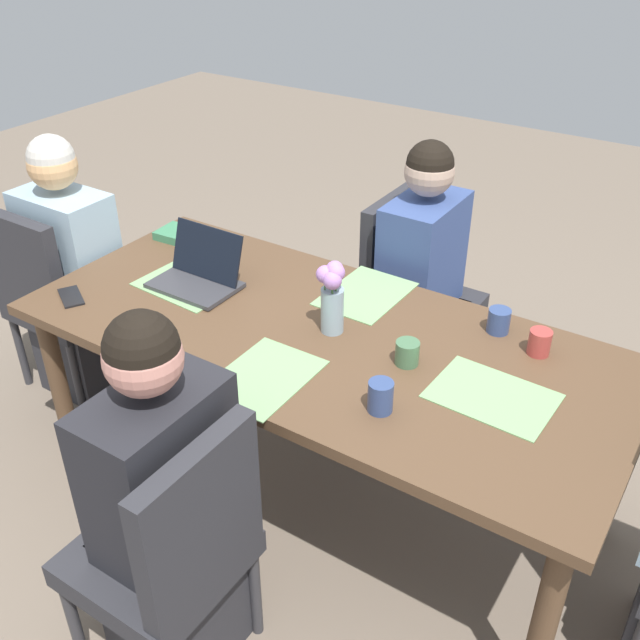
{
  "coord_description": "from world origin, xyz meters",
  "views": [
    {
      "loc": [
        1.13,
        -1.73,
        2.08
      ],
      "look_at": [
        0.0,
        0.0,
        0.78
      ],
      "focal_mm": 40.57,
      "sensor_mm": 36.0,
      "label": 1
    }
  ],
  "objects_px": {
    "chair_far_left_far": "(410,287)",
    "coffee_mug_centre_right": "(407,353)",
    "phone_black": "(71,297)",
    "person_head_left_right_near": "(77,284)",
    "chair_near_left_mid": "(174,548)",
    "person_near_left_mid": "(168,515)",
    "coffee_mug_near_left": "(380,396)",
    "person_far_left_far": "(419,292)",
    "laptop_head_left_right_near": "(199,275)",
    "flower_vase": "(332,292)",
    "dining_table": "(320,350)",
    "chair_head_left_right_near": "(55,293)",
    "coffee_mug_near_right": "(540,342)",
    "coffee_mug_centre_left": "(499,321)",
    "book_red_cover": "(181,235)"
  },
  "relations": [
    {
      "from": "chair_far_left_far",
      "to": "flower_vase",
      "type": "bearing_deg",
      "value": -83.28
    },
    {
      "from": "coffee_mug_near_right",
      "to": "coffee_mug_centre_right",
      "type": "height_order",
      "value": "coffee_mug_near_right"
    },
    {
      "from": "person_near_left_mid",
      "to": "phone_black",
      "type": "distance_m",
      "value": 1.02
    },
    {
      "from": "coffee_mug_centre_left",
      "to": "chair_far_left_far",
      "type": "bearing_deg",
      "value": 139.21
    },
    {
      "from": "chair_head_left_right_near",
      "to": "phone_black",
      "type": "height_order",
      "value": "chair_head_left_right_near"
    },
    {
      "from": "flower_vase",
      "to": "person_far_left_far",
      "type": "bearing_deg",
      "value": 91.52
    },
    {
      "from": "book_red_cover",
      "to": "dining_table",
      "type": "bearing_deg",
      "value": -21.9
    },
    {
      "from": "chair_near_left_mid",
      "to": "laptop_head_left_right_near",
      "type": "distance_m",
      "value": 1.09
    },
    {
      "from": "coffee_mug_near_left",
      "to": "book_red_cover",
      "type": "xyz_separation_m",
      "value": [
        -1.27,
        0.54,
        -0.03
      ]
    },
    {
      "from": "chair_head_left_right_near",
      "to": "coffee_mug_near_right",
      "type": "relative_size",
      "value": 10.48
    },
    {
      "from": "dining_table",
      "to": "coffee_mug_near_right",
      "type": "relative_size",
      "value": 24.59
    },
    {
      "from": "flower_vase",
      "to": "coffee_mug_centre_left",
      "type": "distance_m",
      "value": 0.58
    },
    {
      "from": "coffee_mug_centre_left",
      "to": "dining_table",
      "type": "bearing_deg",
      "value": -146.15
    },
    {
      "from": "coffee_mug_near_left",
      "to": "book_red_cover",
      "type": "bearing_deg",
      "value": 156.86
    },
    {
      "from": "phone_black",
      "to": "person_head_left_right_near",
      "type": "bearing_deg",
      "value": -9.49
    },
    {
      "from": "chair_far_left_far",
      "to": "person_near_left_mid",
      "type": "bearing_deg",
      "value": -88.1
    },
    {
      "from": "flower_vase",
      "to": "phone_black",
      "type": "relative_size",
      "value": 1.76
    },
    {
      "from": "coffee_mug_centre_right",
      "to": "chair_near_left_mid",
      "type": "bearing_deg",
      "value": -108.08
    },
    {
      "from": "chair_near_left_mid",
      "to": "flower_vase",
      "type": "distance_m",
      "value": 0.94
    },
    {
      "from": "flower_vase",
      "to": "person_head_left_right_near",
      "type": "bearing_deg",
      "value": -178.99
    },
    {
      "from": "chair_far_left_far",
      "to": "coffee_mug_centre_right",
      "type": "bearing_deg",
      "value": -64.56
    },
    {
      "from": "chair_near_left_mid",
      "to": "flower_vase",
      "type": "height_order",
      "value": "flower_vase"
    },
    {
      "from": "coffee_mug_near_left",
      "to": "coffee_mug_centre_right",
      "type": "xyz_separation_m",
      "value": [
        -0.04,
        0.25,
        -0.01
      ]
    },
    {
      "from": "flower_vase",
      "to": "coffee_mug_near_left",
      "type": "height_order",
      "value": "flower_vase"
    },
    {
      "from": "person_head_left_right_near",
      "to": "chair_head_left_right_near",
      "type": "bearing_deg",
      "value": -128.76
    },
    {
      "from": "flower_vase",
      "to": "dining_table",
      "type": "bearing_deg",
      "value": -135.58
    },
    {
      "from": "coffee_mug_centre_right",
      "to": "flower_vase",
      "type": "bearing_deg",
      "value": 173.95
    },
    {
      "from": "chair_far_left_far",
      "to": "laptop_head_left_right_near",
      "type": "height_order",
      "value": "laptop_head_left_right_near"
    },
    {
      "from": "chair_far_left_far",
      "to": "phone_black",
      "type": "relative_size",
      "value": 6.0
    },
    {
      "from": "chair_near_left_mid",
      "to": "chair_far_left_far",
      "type": "relative_size",
      "value": 1.0
    },
    {
      "from": "laptop_head_left_right_near",
      "to": "coffee_mug_near_left",
      "type": "height_order",
      "value": "laptop_head_left_right_near"
    },
    {
      "from": "person_head_left_right_near",
      "to": "book_red_cover",
      "type": "relative_size",
      "value": 5.97
    },
    {
      "from": "chair_near_left_mid",
      "to": "coffee_mug_centre_right",
      "type": "height_order",
      "value": "chair_near_left_mid"
    },
    {
      "from": "person_far_left_far",
      "to": "dining_table",
      "type": "bearing_deg",
      "value": -90.72
    },
    {
      "from": "dining_table",
      "to": "flower_vase",
      "type": "xyz_separation_m",
      "value": [
        0.03,
        0.03,
        0.23
      ]
    },
    {
      "from": "chair_far_left_far",
      "to": "coffee_mug_centre_right",
      "type": "relative_size",
      "value": 11.21
    },
    {
      "from": "chair_far_left_far",
      "to": "laptop_head_left_right_near",
      "type": "relative_size",
      "value": 2.81
    },
    {
      "from": "dining_table",
      "to": "person_near_left_mid",
      "type": "relative_size",
      "value": 1.77
    },
    {
      "from": "person_near_left_mid",
      "to": "coffee_mug_near_left",
      "type": "xyz_separation_m",
      "value": [
        0.39,
        0.51,
        0.25
      ]
    },
    {
      "from": "person_far_left_far",
      "to": "laptop_head_left_right_near",
      "type": "height_order",
      "value": "person_far_left_far"
    },
    {
      "from": "dining_table",
      "to": "coffee_mug_near_right",
      "type": "height_order",
      "value": "coffee_mug_near_right"
    },
    {
      "from": "chair_near_left_mid",
      "to": "person_far_left_far",
      "type": "distance_m",
      "value": 1.6
    },
    {
      "from": "person_near_left_mid",
      "to": "coffee_mug_near_left",
      "type": "height_order",
      "value": "person_near_left_mid"
    },
    {
      "from": "chair_head_left_right_near",
      "to": "person_head_left_right_near",
      "type": "relative_size",
      "value": 0.75
    },
    {
      "from": "dining_table",
      "to": "laptop_head_left_right_near",
      "type": "xyz_separation_m",
      "value": [
        -0.57,
        0.03,
        0.12
      ]
    },
    {
      "from": "dining_table",
      "to": "coffee_mug_centre_left",
      "type": "bearing_deg",
      "value": 33.85
    },
    {
      "from": "chair_near_left_mid",
      "to": "chair_far_left_far",
      "type": "height_order",
      "value": "same"
    },
    {
      "from": "coffee_mug_near_right",
      "to": "coffee_mug_centre_left",
      "type": "distance_m",
      "value": 0.17
    },
    {
      "from": "person_far_left_far",
      "to": "chair_head_left_right_near",
      "type": "xyz_separation_m",
      "value": [
        -1.36,
        -0.84,
        -0.03
      ]
    },
    {
      "from": "coffee_mug_near_left",
      "to": "person_near_left_mid",
      "type": "bearing_deg",
      "value": -127.01
    }
  ]
}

